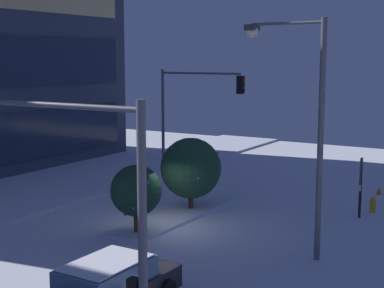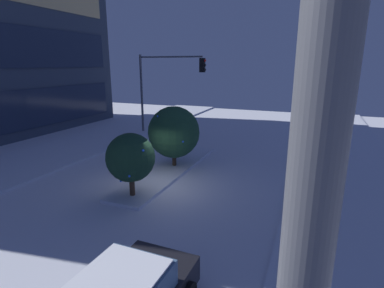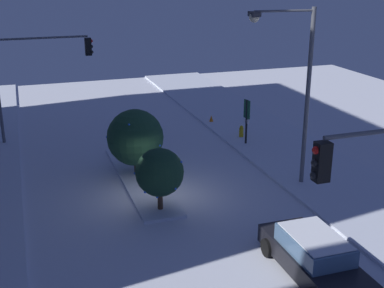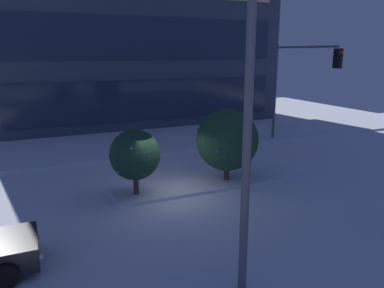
{
  "view_description": "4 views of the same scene",
  "coord_description": "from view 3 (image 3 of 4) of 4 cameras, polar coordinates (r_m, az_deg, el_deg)",
  "views": [
    {
      "loc": [
        -18.75,
        -12.9,
        6.86
      ],
      "look_at": [
        2.1,
        -0.31,
        3.24
      ],
      "focal_mm": 54.2,
      "sensor_mm": 36.0,
      "label": 1
    },
    {
      "loc": [
        -11.06,
        -6.52,
        5.44
      ],
      "look_at": [
        0.7,
        -1.68,
        2.1
      ],
      "focal_mm": 28.36,
      "sensor_mm": 36.0,
      "label": 2
    },
    {
      "loc": [
        -19.86,
        5.24,
        9.73
      ],
      "look_at": [
        0.21,
        -1.6,
        2.36
      ],
      "focal_mm": 47.72,
      "sensor_mm": 36.0,
      "label": 3
    },
    {
      "loc": [
        -4.89,
        -13.61,
        5.71
      ],
      "look_at": [
        1.1,
        -0.25,
        2.11
      ],
      "focal_mm": 35.06,
      "sensor_mm": 36.0,
      "label": 4
    }
  ],
  "objects": [
    {
      "name": "car_near",
      "position": [
        17.68,
        13.43,
        -12.09
      ],
      "size": [
        4.8,
        2.07,
        1.49
      ],
      "rotation": [
        0.0,
        0.0,
        -0.01
      ],
      "color": "black",
      "rests_on": "ground"
    },
    {
      "name": "curb_strip_near",
      "position": [
        25.92,
        14.42,
        -3.35
      ],
      "size": [
        52.0,
        5.2,
        0.14
      ],
      "primitive_type": "cube",
      "color": "silver",
      "rests_on": "ground"
    },
    {
      "name": "fire_hydrant",
      "position": [
        30.58,
        5.53,
        1.31
      ],
      "size": [
        0.48,
        0.26,
        0.83
      ],
      "color": "gold",
      "rests_on": "ground"
    },
    {
      "name": "traffic_light_corner_far_right",
      "position": [
        30.41,
        -16.98,
        8.23
      ],
      "size": [
        0.32,
        5.55,
        6.19
      ],
      "rotation": [
        0.0,
        0.0,
        -1.57
      ],
      "color": "#565960",
      "rests_on": "ground"
    },
    {
      "name": "median_strip",
      "position": [
        24.8,
        -5.82,
        -3.86
      ],
      "size": [
        9.0,
        1.8,
        0.14
      ],
      "primitive_type": "cube",
      "color": "silver",
      "rests_on": "ground"
    },
    {
      "name": "ground",
      "position": [
        22.72,
        -3.67,
        -6.22
      ],
      "size": [
        52.0,
        52.0,
        0.0
      ],
      "primitive_type": "plane",
      "color": "silver"
    },
    {
      "name": "construction_cone",
      "position": [
        33.53,
        2.17,
        2.77
      ],
      "size": [
        0.36,
        0.36,
        0.55
      ],
      "primitive_type": "cone",
      "color": "orange",
      "rests_on": "ground"
    },
    {
      "name": "decorated_tree_median",
      "position": [
        24.68,
        -6.36,
        0.73
      ],
      "size": [
        2.74,
        2.74,
        3.35
      ],
      "color": "#473323",
      "rests_on": "ground"
    },
    {
      "name": "decorated_tree_left_of_median",
      "position": [
        20.94,
        -3.65,
        -3.2
      ],
      "size": [
        2.01,
        2.01,
        2.79
      ],
      "color": "#473323",
      "rests_on": "ground"
    },
    {
      "name": "street_lamp_arched",
      "position": [
        22.89,
        11.22,
        7.59
      ],
      "size": [
        0.64,
        2.97,
        8.15
      ],
      "rotation": [
        0.0,
        0.0,
        1.47
      ],
      "color": "#565960",
      "rests_on": "ground"
    },
    {
      "name": "parking_info_sign",
      "position": [
        29.04,
        6.13,
        3.04
      ],
      "size": [
        0.55,
        0.15,
        2.69
      ],
      "rotation": [
        0.0,
        0.0,
        1.73
      ],
      "color": "black",
      "rests_on": "ground"
    }
  ]
}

